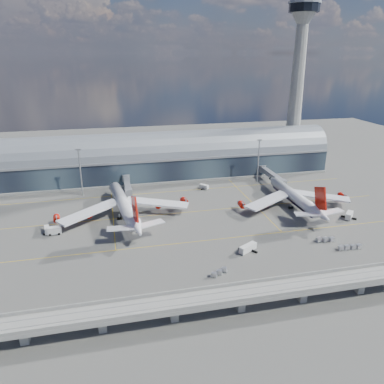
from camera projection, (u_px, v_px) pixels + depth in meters
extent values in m
plane|color=#474744|center=(197.00, 230.00, 161.58)|extent=(500.00, 500.00, 0.00)
cube|color=gold|center=(203.00, 241.00, 152.44)|extent=(200.00, 0.25, 0.01)
cube|color=gold|center=(187.00, 212.00, 179.86)|extent=(200.00, 0.25, 0.01)
cube|color=gold|center=(176.00, 191.00, 207.27)|extent=(200.00, 0.25, 0.01)
cube|color=gold|center=(113.00, 211.00, 181.68)|extent=(0.25, 80.00, 0.01)
cube|color=gold|center=(248.00, 199.00, 196.30)|extent=(0.25, 80.00, 0.01)
cube|color=#1B222E|center=(167.00, 165.00, 230.42)|extent=(200.00, 28.00, 14.00)
cylinder|color=gray|center=(167.00, 154.00, 227.98)|extent=(200.00, 28.00, 28.00)
cube|color=gray|center=(171.00, 160.00, 215.18)|extent=(200.00, 1.00, 1.20)
cube|color=gray|center=(168.00, 175.00, 232.65)|extent=(200.00, 30.00, 1.20)
cube|color=gray|center=(290.00, 160.00, 253.78)|extent=(18.00, 18.00, 8.00)
cone|color=gray|center=(296.00, 98.00, 239.49)|extent=(10.00, 10.00, 90.00)
cone|color=gray|center=(303.00, 17.00, 223.11)|extent=(16.00, 16.00, 8.00)
cylinder|color=black|center=(304.00, 8.00, 221.37)|extent=(18.00, 18.00, 5.00)
cylinder|color=gray|center=(305.00, 2.00, 220.33)|extent=(19.00, 19.00, 1.50)
cube|color=gray|center=(241.00, 295.00, 109.41)|extent=(220.00, 8.50, 1.20)
cube|color=gray|center=(246.00, 300.00, 105.37)|extent=(220.00, 0.40, 1.20)
cube|color=gray|center=(237.00, 284.00, 112.68)|extent=(220.00, 0.40, 1.20)
cube|color=gray|center=(243.00, 296.00, 107.81)|extent=(220.00, 0.12, 0.12)
cube|color=gray|center=(240.00, 290.00, 110.55)|extent=(220.00, 0.12, 0.12)
cube|color=gray|center=(24.00, 335.00, 97.93)|extent=(2.20, 2.20, 5.00)
cube|color=gray|center=(102.00, 324.00, 102.10)|extent=(2.20, 2.20, 5.00)
cube|color=gray|center=(174.00, 313.00, 106.28)|extent=(2.20, 2.20, 5.00)
cube|color=gray|center=(241.00, 303.00, 110.46)|extent=(2.20, 2.20, 5.00)
cube|color=gray|center=(303.00, 294.00, 114.63)|extent=(2.20, 2.20, 5.00)
cube|color=gray|center=(360.00, 286.00, 118.81)|extent=(2.20, 2.20, 5.00)
cylinder|color=gray|center=(81.00, 173.00, 197.04)|extent=(0.70, 0.70, 25.00)
cube|color=gray|center=(78.00, 150.00, 192.62)|extent=(3.00, 0.40, 1.00)
cylinder|color=gray|center=(258.00, 162.00, 217.92)|extent=(0.70, 0.70, 25.00)
cube|color=gray|center=(260.00, 140.00, 213.50)|extent=(3.00, 0.40, 1.00)
cylinder|color=white|center=(124.00, 204.00, 174.21)|extent=(12.32, 49.51, 5.93)
cone|color=white|center=(114.00, 186.00, 198.25)|extent=(6.85, 8.13, 5.93)
cone|color=white|center=(137.00, 229.00, 148.28)|extent=(7.34, 11.80, 5.93)
cube|color=red|center=(135.00, 209.00, 148.18)|extent=(2.09, 11.07, 12.27)
cube|color=white|center=(90.00, 212.00, 167.77)|extent=(28.63, 23.40, 2.40)
cube|color=white|center=(157.00, 203.00, 177.91)|extent=(30.59, 17.40, 2.40)
cylinder|color=red|center=(89.00, 214.00, 169.79)|extent=(3.55, 4.98, 2.97)
cylinder|color=red|center=(57.00, 218.00, 165.29)|extent=(3.55, 4.98, 2.97)
cylinder|color=red|center=(157.00, 204.00, 180.30)|extent=(3.55, 4.98, 2.97)
cylinder|color=red|center=(184.00, 201.00, 184.81)|extent=(3.55, 4.98, 2.97)
cylinder|color=gray|center=(118.00, 200.00, 190.95)|extent=(0.46, 0.46, 2.78)
cylinder|color=gray|center=(119.00, 217.00, 171.50)|extent=(0.56, 0.56, 2.78)
cylinder|color=gray|center=(132.00, 215.00, 173.44)|extent=(0.56, 0.56, 2.78)
cylinder|color=black|center=(119.00, 218.00, 171.81)|extent=(2.20, 1.65, 1.39)
cylinder|color=black|center=(132.00, 217.00, 173.75)|extent=(2.20, 1.65, 1.39)
cylinder|color=white|center=(293.00, 196.00, 185.94)|extent=(5.58, 43.65, 5.23)
cone|color=white|center=(273.00, 180.00, 208.38)|extent=(5.29, 7.26, 5.23)
cone|color=white|center=(322.00, 215.00, 161.61)|extent=(5.32, 10.86, 5.23)
cube|color=red|center=(320.00, 198.00, 161.70)|extent=(0.72, 10.79, 11.94)
cube|color=white|center=(268.00, 200.00, 181.70)|extent=(27.45, 18.97, 2.23)
cube|color=white|center=(321.00, 196.00, 187.39)|extent=(27.35, 19.30, 2.23)
cylinder|color=black|center=(293.00, 198.00, 186.45)|extent=(4.76, 39.17, 4.45)
cylinder|color=red|center=(266.00, 202.00, 183.81)|extent=(2.92, 4.53, 2.89)
cylinder|color=red|center=(241.00, 204.00, 181.28)|extent=(2.92, 4.53, 2.89)
cylinder|color=red|center=(320.00, 198.00, 189.71)|extent=(2.92, 4.53, 2.89)
cylinder|color=red|center=(342.00, 196.00, 192.24)|extent=(2.92, 4.53, 2.89)
cylinder|color=gray|center=(280.00, 193.00, 201.40)|extent=(0.45, 0.45, 2.71)
cylinder|color=gray|center=(291.00, 206.00, 183.44)|extent=(0.54, 0.54, 2.71)
cylinder|color=gray|center=(301.00, 205.00, 184.61)|extent=(0.54, 0.54, 2.71)
cylinder|color=black|center=(291.00, 208.00, 183.74)|extent=(1.99, 1.37, 1.35)
cylinder|color=black|center=(301.00, 207.00, 184.90)|extent=(1.99, 1.37, 1.35)
cube|color=gray|center=(127.00, 185.00, 201.80)|extent=(3.00, 24.00, 3.00)
cube|color=gray|center=(129.00, 192.00, 190.83)|extent=(3.60, 3.60, 3.40)
cylinder|color=gray|center=(126.00, 178.00, 212.76)|extent=(4.40, 4.40, 4.00)
cylinder|color=gray|center=(129.00, 199.00, 192.05)|extent=(0.50, 0.50, 3.40)
cylinder|color=black|center=(129.00, 201.00, 192.52)|extent=(1.40, 0.80, 0.80)
cube|color=gray|center=(272.00, 175.00, 217.33)|extent=(3.00, 28.00, 3.00)
cube|color=gray|center=(283.00, 183.00, 204.54)|extent=(3.60, 3.60, 3.40)
cylinder|color=gray|center=(262.00, 168.00, 230.13)|extent=(4.40, 4.40, 4.00)
cylinder|color=gray|center=(282.00, 189.00, 205.76)|extent=(0.50, 0.50, 3.40)
cylinder|color=black|center=(282.00, 191.00, 206.23)|extent=(1.40, 0.80, 0.80)
cube|color=silver|center=(47.00, 230.00, 158.87)|extent=(3.06, 6.31, 2.25)
cylinder|color=black|center=(49.00, 230.00, 161.02)|extent=(2.27, 1.16, 0.78)
cylinder|color=black|center=(46.00, 234.00, 157.40)|extent=(2.27, 1.16, 0.78)
cube|color=silver|center=(54.00, 230.00, 157.37)|extent=(5.70, 2.71, 2.94)
cylinder|color=black|center=(59.00, 233.00, 158.17)|extent=(1.07, 2.85, 1.02)
cylinder|color=black|center=(50.00, 233.00, 157.48)|extent=(1.07, 2.85, 1.02)
cube|color=silver|center=(248.00, 248.00, 143.67)|extent=(8.07, 5.90, 2.59)
cylinder|color=black|center=(254.00, 251.00, 143.39)|extent=(2.00, 2.61, 0.90)
cylinder|color=black|center=(241.00, 250.00, 144.75)|extent=(2.00, 2.61, 0.90)
cube|color=silver|center=(349.00, 215.00, 172.38)|extent=(6.18, 6.26, 2.76)
cylinder|color=black|center=(344.00, 217.00, 173.85)|extent=(2.57, 2.53, 0.95)
cylinder|color=black|center=(353.00, 219.00, 171.77)|extent=(2.57, 2.53, 0.95)
cube|color=silver|center=(268.00, 201.00, 188.83)|extent=(3.67, 5.33, 2.54)
cylinder|color=black|center=(267.00, 202.00, 190.67)|extent=(2.59, 1.60, 0.88)
cylinder|color=black|center=(268.00, 205.00, 187.76)|extent=(2.59, 1.60, 0.88)
cube|color=silver|center=(204.00, 186.00, 210.47)|extent=(4.96, 5.21, 2.26)
cylinder|color=black|center=(205.00, 187.00, 212.19)|extent=(2.14, 2.03, 0.78)
cylinder|color=black|center=(203.00, 189.00, 209.46)|extent=(2.14, 2.03, 0.78)
cube|color=gray|center=(214.00, 276.00, 127.79)|extent=(2.68, 2.36, 0.28)
cube|color=#AEAEB3|center=(214.00, 274.00, 127.53)|extent=(2.30, 2.10, 1.40)
cube|color=gray|center=(219.00, 274.00, 129.26)|extent=(2.68, 2.36, 0.28)
cube|color=#AEAEB3|center=(219.00, 272.00, 129.00)|extent=(2.30, 2.10, 1.40)
cube|color=gray|center=(224.00, 271.00, 130.73)|extent=(2.68, 2.36, 0.28)
cube|color=#AEAEB3|center=(224.00, 269.00, 130.47)|extent=(2.30, 2.10, 1.40)
cube|color=gray|center=(340.00, 249.00, 145.38)|extent=(2.44, 1.73, 0.29)
cube|color=#AEAEB3|center=(341.00, 247.00, 145.11)|extent=(2.05, 1.60, 1.46)
cube|color=gray|center=(346.00, 249.00, 145.73)|extent=(2.44, 1.73, 0.29)
cube|color=#AEAEB3|center=(347.00, 247.00, 145.46)|extent=(2.05, 1.60, 1.46)
cube|color=gray|center=(352.00, 248.00, 146.07)|extent=(2.44, 1.73, 0.29)
cube|color=#AEAEB3|center=(353.00, 247.00, 145.80)|extent=(2.05, 1.60, 1.46)
cube|color=gray|center=(358.00, 248.00, 146.42)|extent=(2.44, 1.73, 0.29)
cube|color=#AEAEB3|center=(359.00, 246.00, 146.15)|extent=(2.05, 1.60, 1.46)
cube|color=gray|center=(319.00, 241.00, 151.66)|extent=(2.69, 2.05, 0.30)
cube|color=#AEAEB3|center=(319.00, 239.00, 151.38)|extent=(2.27, 1.87, 1.52)
cube|color=gray|center=(325.00, 241.00, 151.75)|extent=(2.69, 2.05, 0.30)
cube|color=#AEAEB3|center=(325.00, 239.00, 151.47)|extent=(2.27, 1.87, 1.52)
cube|color=gray|center=(331.00, 241.00, 151.83)|extent=(2.69, 2.05, 0.30)
cube|color=#AEAEB3|center=(332.00, 239.00, 151.55)|extent=(2.27, 1.87, 1.52)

